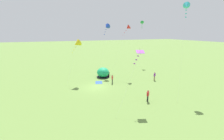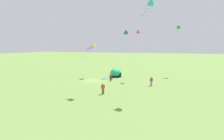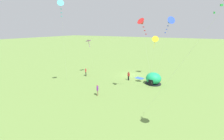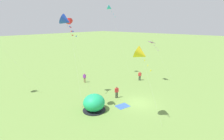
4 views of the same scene
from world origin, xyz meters
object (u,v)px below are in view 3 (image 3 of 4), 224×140
at_px(popup_tent, 153,79).
at_px(person_with_toddler, 97,90).
at_px(person_center_field, 129,75).
at_px(kite_blue, 170,22).
at_px(kite_yellow, 155,40).
at_px(person_strolling, 86,72).
at_px(kite_red, 142,23).
at_px(kite_cyan, 61,5).
at_px(kite_purple, 88,42).

distance_m(popup_tent, person_with_toddler, 10.81).
height_order(person_center_field, kite_blue, kite_blue).
relative_size(kite_blue, kite_yellow, 1.38).
bearing_deg(kite_yellow, person_with_toddler, 72.03).
bearing_deg(kite_blue, popup_tent, -39.88).
bearing_deg(person_strolling, person_with_toddler, 137.54).
bearing_deg(popup_tent, kite_red, 79.40).
height_order(kite_blue, kite_cyan, kite_cyan).
bearing_deg(kite_red, kite_yellow, -87.50).
xyz_separation_m(kite_yellow, kite_cyan, (11.09, 13.96, 5.67)).
height_order(popup_tent, kite_purple, kite_purple).
bearing_deg(kite_purple, person_with_toddler, 132.06).
height_order(popup_tent, person_center_field, popup_tent).
xyz_separation_m(kite_red, kite_cyan, (11.56, 3.21, 2.67)).
distance_m(popup_tent, kite_purple, 15.35).
bearing_deg(kite_purple, kite_cyan, 100.63).
bearing_deg(kite_blue, person_center_field, -12.16).
distance_m(person_strolling, kite_yellow, 15.69).
distance_m(kite_blue, kite_cyan, 16.29).
bearing_deg(person_with_toddler, person_strolling, -42.46).
relative_size(popup_tent, kite_purple, 0.37).
bearing_deg(kite_cyan, person_center_field, -133.64).
relative_size(person_strolling, kite_cyan, 0.13).
relative_size(kite_yellow, kite_cyan, 0.60).
xyz_separation_m(person_center_field, kite_red, (-3.70, 5.03, 9.48)).
bearing_deg(kite_blue, kite_cyan, 24.91).
height_order(kite_red, kite_yellow, kite_red).
height_order(popup_tent, kite_red, kite_red).
xyz_separation_m(person_with_toddler, kite_blue, (-8.18, -7.19, 9.69)).
bearing_deg(popup_tent, person_with_toddler, 55.52).
xyz_separation_m(kite_red, kite_blue, (-3.05, -3.58, 0.21)).
xyz_separation_m(person_center_field, kite_purple, (9.45, -0.25, 6.00)).
bearing_deg(kite_red, person_strolling, -14.53).
distance_m(kite_red, kite_cyan, 12.29).
distance_m(person_strolling, kite_red, 16.15).
xyz_separation_m(popup_tent, kite_yellow, (1.46, -5.45, 6.45)).
relative_size(person_center_field, kite_purple, 0.23).
distance_m(kite_purple, kite_cyan, 10.60).
xyz_separation_m(person_strolling, person_center_field, (-8.95, -1.76, 0.00)).
height_order(person_strolling, kite_yellow, kite_yellow).
distance_m(person_strolling, kite_blue, 18.45).
distance_m(person_center_field, kite_red, 11.35).
relative_size(person_center_field, kite_red, 0.16).
relative_size(person_strolling, person_center_field, 1.00).
bearing_deg(person_with_toddler, kite_blue, -138.69).
height_order(person_center_field, kite_red, kite_red).
bearing_deg(kite_cyan, kite_yellow, -128.46).
relative_size(person_center_field, kite_cyan, 0.13).
bearing_deg(person_center_field, kite_cyan, 46.36).
relative_size(person_strolling, kite_blue, 0.15).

